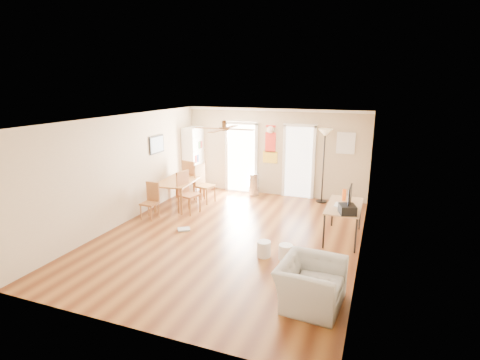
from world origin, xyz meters
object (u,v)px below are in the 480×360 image
at_px(dining_chair_right_b, 189,193).
at_px(computer_desk, 343,222).
at_px(dining_table, 179,193).
at_px(trash_can, 254,184).
at_px(armchair, 311,284).
at_px(printer, 347,209).
at_px(dining_chair_near, 149,201).
at_px(wastebasket_b, 286,252).
at_px(bookshelf, 194,158).
at_px(wastebasket_a, 264,249).
at_px(dining_chair_right_a, 205,184).
at_px(torchiere_lamp, 323,166).
at_px(dining_chair_far, 194,179).

bearing_deg(dining_chair_right_b, computer_desk, -81.09).
distance_m(dining_table, trash_can, 2.35).
bearing_deg(armchair, printer, -2.60).
relative_size(dining_chair_near, wastebasket_b, 2.90).
xyz_separation_m(bookshelf, wastebasket_b, (3.97, -3.88, -0.84)).
bearing_deg(wastebasket_a, wastebasket_b, 0.36).
height_order(dining_chair_near, wastebasket_a, dining_chair_near).
bearing_deg(dining_chair_right_b, dining_chair_right_a, 13.14).
height_order(dining_chair_right_a, torchiere_lamp, torchiere_lamp).
xyz_separation_m(bookshelf, computer_desk, (4.88, -2.41, -0.61)).
relative_size(dining_chair_near, printer, 2.53).
bearing_deg(dining_chair_right_a, wastebasket_b, -119.50).
height_order(trash_can, wastebasket_a, trash_can).
relative_size(dining_chair_far, wastebasket_b, 3.60).
xyz_separation_m(dining_chair_far, computer_desk, (4.48, -1.58, -0.18)).
bearing_deg(computer_desk, dining_chair_right_a, 162.18).
height_order(dining_chair_right_a, printer, dining_chair_right_a).
relative_size(bookshelf, dining_chair_far, 1.77).
bearing_deg(dining_table, dining_chair_near, -97.95).
distance_m(dining_chair_near, wastebasket_b, 3.90).
xyz_separation_m(torchiere_lamp, wastebasket_a, (-0.51, -3.93, -0.89)).
bearing_deg(dining_chair_right_a, dining_chair_right_b, -167.44).
bearing_deg(trash_can, armchair, -62.71).
distance_m(dining_chair_right_a, printer, 4.44).
relative_size(bookshelf, dining_chair_right_b, 1.83).
xyz_separation_m(dining_chair_right_a, wastebasket_b, (3.04, -2.74, -0.38)).
height_order(dining_chair_right_a, computer_desk, dining_chair_right_a).
bearing_deg(dining_chair_right_b, dining_chair_near, 149.70).
bearing_deg(wastebasket_b, dining_chair_far, 139.47).
distance_m(dining_chair_right_a, armchair, 5.53).
height_order(torchiere_lamp, computer_desk, torchiere_lamp).
xyz_separation_m(dining_chair_near, computer_desk, (4.66, 0.46, -0.07)).
relative_size(dining_chair_right_a, dining_chair_far, 0.95).
bearing_deg(wastebasket_b, dining_table, 148.72).
xyz_separation_m(trash_can, computer_desk, (2.88, -2.41, 0.04)).
bearing_deg(printer, bookshelf, 131.12).
xyz_separation_m(computer_desk, armchair, (-0.19, -2.79, -0.04)).
height_order(printer, armchair, printer).
height_order(dining_table, dining_chair_right_a, dining_chair_right_a).
distance_m(computer_desk, wastebasket_b, 1.74).
relative_size(dining_chair_right_a, computer_desk, 0.75).
xyz_separation_m(computer_desk, wastebasket_b, (-0.91, -1.47, -0.22)).
distance_m(dining_chair_far, wastebasket_b, 4.72).
distance_m(torchiere_lamp, wastebasket_b, 4.03).
bearing_deg(printer, dining_table, 146.62).
bearing_deg(printer, dining_chair_right_b, 150.21).
bearing_deg(trash_can, dining_chair_near, -121.85).
height_order(bookshelf, printer, bookshelf).
xyz_separation_m(dining_chair_near, torchiere_lamp, (3.82, 2.92, 0.59)).
height_order(dining_chair_right_b, computer_desk, dining_chair_right_b).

